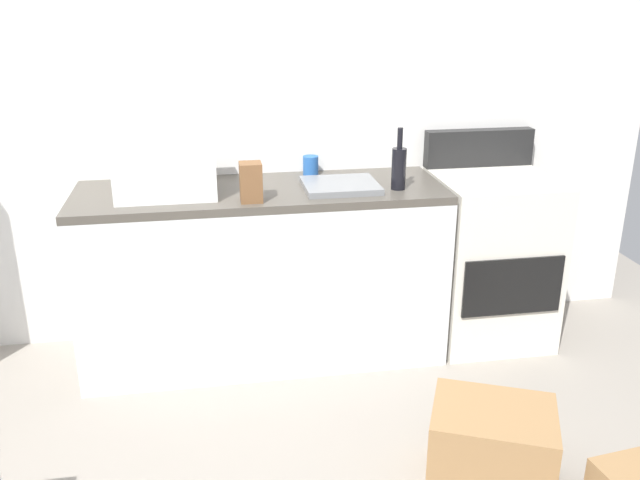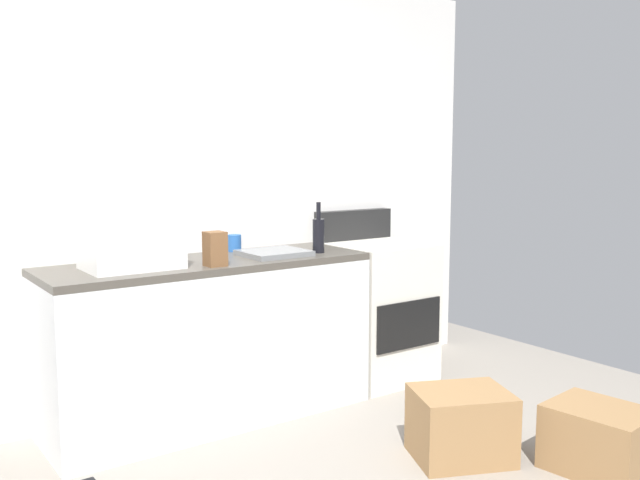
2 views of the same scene
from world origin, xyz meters
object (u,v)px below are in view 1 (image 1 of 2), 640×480
object	(u,v)px
wine_bottle	(399,167)
knife_block	(251,182)
coffee_mug	(311,165)
stove_oven	(489,256)
microwave	(166,167)
cardboard_box_medium	(491,449)

from	to	relation	value
wine_bottle	knife_block	size ratio (longest dim) A/B	1.67
knife_block	wine_bottle	bearing A→B (deg)	6.52
knife_block	coffee_mug	bearing A→B (deg)	50.90
coffee_mug	knife_block	bearing A→B (deg)	-129.10
stove_oven	microwave	xyz separation A→B (m)	(-1.66, -0.03, 0.57)
knife_block	cardboard_box_medium	xyz separation A→B (m)	(0.81, -0.98, -0.82)
stove_oven	knife_block	world-z (taller)	stove_oven
microwave	coffee_mug	world-z (taller)	microwave
stove_oven	coffee_mug	size ratio (longest dim) A/B	11.00
stove_oven	coffee_mug	xyz separation A→B (m)	(-0.94, 0.21, 0.48)
coffee_mug	knife_block	size ratio (longest dim) A/B	0.56
stove_oven	microwave	distance (m)	1.76
coffee_mug	cardboard_box_medium	world-z (taller)	coffee_mug
microwave	wine_bottle	bearing A→B (deg)	-4.79
wine_bottle	knife_block	world-z (taller)	wine_bottle
wine_bottle	coffee_mug	distance (m)	0.51
microwave	knife_block	bearing A→B (deg)	-24.47
coffee_mug	knife_block	xyz separation A→B (m)	(-0.34, -0.42, 0.04)
stove_oven	microwave	world-z (taller)	microwave
microwave	knife_block	distance (m)	0.42
microwave	knife_block	size ratio (longest dim) A/B	2.56
knife_block	cardboard_box_medium	distance (m)	1.52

